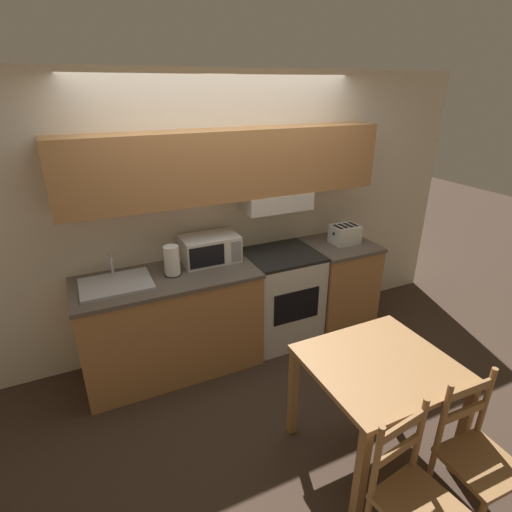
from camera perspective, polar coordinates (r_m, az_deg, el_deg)
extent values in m
plane|color=#3D2D23|center=(4.35, -3.89, -10.54)|extent=(16.00, 16.00, 0.00)
cube|color=silver|center=(3.81, -4.55, 5.78)|extent=(5.25, 0.05, 2.55)
cube|color=#B27A47|center=(3.52, -3.72, 12.91)|extent=(2.85, 0.32, 0.59)
cube|color=silver|center=(3.79, 2.78, 7.88)|extent=(0.65, 0.34, 0.16)
cube|color=#B27A47|center=(3.69, -12.00, -9.58)|extent=(1.52, 0.66, 0.90)
cube|color=brown|center=(3.46, -12.64, -3.07)|extent=(1.54, 0.68, 0.04)
cube|color=#B27A47|center=(4.35, 11.41, -4.14)|extent=(0.63, 0.66, 0.90)
cube|color=brown|center=(4.15, 11.92, 1.58)|extent=(0.65, 0.68, 0.04)
cube|color=silver|center=(4.03, 3.52, -5.94)|extent=(0.68, 0.62, 0.90)
cube|color=black|center=(3.82, 3.69, 0.17)|extent=(0.68, 0.62, 0.03)
cube|color=black|center=(3.76, 5.83, -7.14)|extent=(0.48, 0.01, 0.32)
cylinder|color=black|center=(3.65, 2.52, -0.77)|extent=(0.10, 0.10, 0.01)
cylinder|color=black|center=(3.79, 6.62, 0.03)|extent=(0.10, 0.10, 0.01)
cylinder|color=black|center=(3.86, 0.82, 0.60)|extent=(0.10, 0.10, 0.01)
cylinder|color=black|center=(3.99, 4.77, 1.32)|extent=(0.10, 0.10, 0.01)
cube|color=silver|center=(3.63, -6.62, 1.09)|extent=(0.51, 0.33, 0.24)
cube|color=black|center=(3.46, -6.98, -0.08)|extent=(0.31, 0.01, 0.19)
cube|color=gray|center=(3.55, -2.80, 0.67)|extent=(0.09, 0.01, 0.19)
cube|color=silver|center=(4.13, 12.59, 3.05)|extent=(0.27, 0.21, 0.19)
cube|color=black|center=(4.04, 11.03, 3.15)|extent=(0.01, 0.02, 0.02)
cube|color=black|center=(4.05, 11.63, 4.04)|extent=(0.04, 0.15, 0.01)
cube|color=black|center=(4.09, 12.34, 4.16)|extent=(0.04, 0.15, 0.01)
cube|color=black|center=(4.12, 13.05, 4.27)|extent=(0.04, 0.15, 0.01)
cube|color=black|center=(4.16, 13.73, 4.37)|extent=(0.04, 0.15, 0.01)
cube|color=#B7BABF|center=(3.40, -19.37, -3.81)|extent=(0.56, 0.42, 0.02)
cube|color=#4C4F54|center=(3.38, -19.34, -3.90)|extent=(0.47, 0.31, 0.01)
cylinder|color=#B7BABF|center=(3.50, -19.92, -1.20)|extent=(0.02, 0.02, 0.19)
cylinder|color=#B7BABF|center=(3.41, -20.01, -0.16)|extent=(0.02, 0.12, 0.02)
cylinder|color=black|center=(3.46, -11.77, -2.56)|extent=(0.15, 0.15, 0.01)
cylinder|color=white|center=(3.41, -11.95, -0.60)|extent=(0.13, 0.13, 0.25)
cube|color=#9E7042|center=(2.79, 17.32, -14.58)|extent=(0.91, 0.84, 0.04)
cube|color=#9E7042|center=(2.65, 14.66, -28.46)|extent=(0.06, 0.06, 0.74)
cube|color=#9E7042|center=(3.12, 27.48, -21.15)|extent=(0.06, 0.06, 0.74)
cube|color=#9E7042|center=(3.06, 5.30, -18.86)|extent=(0.06, 0.06, 0.74)
cube|color=#9E7042|center=(3.47, 17.61, -14.18)|extent=(0.06, 0.06, 0.74)
cube|color=#9E7042|center=(2.59, 22.25, -30.16)|extent=(0.43, 0.43, 0.03)
cylinder|color=#9E7042|center=(2.36, 16.83, -26.37)|extent=(0.04, 0.04, 0.48)
cylinder|color=#9E7042|center=(2.56, 22.34, -22.32)|extent=(0.04, 0.04, 0.48)
cube|color=#9E7042|center=(2.35, 20.25, -21.89)|extent=(0.34, 0.07, 0.06)
cube|color=#9E7042|center=(2.47, 19.66, -24.67)|extent=(0.34, 0.07, 0.06)
cylinder|color=#9E7042|center=(2.90, 20.75, -28.87)|extent=(0.04, 0.04, 0.39)
cube|color=#9E7042|center=(2.91, 29.45, -24.37)|extent=(0.39, 0.39, 0.03)
cylinder|color=#9E7042|center=(2.70, 25.20, -20.17)|extent=(0.04, 0.04, 0.48)
cylinder|color=#9E7042|center=(2.92, 30.00, -17.44)|extent=(0.04, 0.04, 0.48)
cube|color=#9E7042|center=(2.72, 28.30, -16.46)|extent=(0.34, 0.03, 0.06)
cube|color=#9E7042|center=(2.82, 27.62, -19.14)|extent=(0.34, 0.03, 0.06)
cylinder|color=#9E7042|center=(3.02, 23.53, -26.71)|extent=(0.04, 0.04, 0.39)
cylinder|color=#9E7042|center=(3.22, 28.20, -23.86)|extent=(0.04, 0.04, 0.39)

